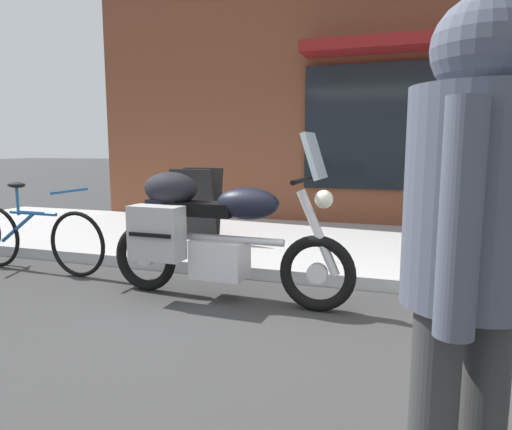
{
  "coord_description": "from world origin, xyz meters",
  "views": [
    {
      "loc": [
        1.13,
        -2.75,
        1.27
      ],
      "look_at": [
        -0.11,
        0.93,
        0.7
      ],
      "focal_mm": 32.66,
      "sensor_mm": 36.0,
      "label": 1
    }
  ],
  "objects_px": {
    "parked_bicycle": "(34,237)",
    "pedestrian_walking": "(472,226)",
    "sandwich_board_sign": "(197,204)",
    "touring_motorcycle": "(209,230)"
  },
  "relations": [
    {
      "from": "touring_motorcycle",
      "to": "parked_bicycle",
      "type": "bearing_deg",
      "value": 173.35
    },
    {
      "from": "parked_bicycle",
      "to": "pedestrian_walking",
      "type": "bearing_deg",
      "value": -30.71
    },
    {
      "from": "pedestrian_walking",
      "to": "parked_bicycle",
      "type": "bearing_deg",
      "value": 149.29
    },
    {
      "from": "parked_bicycle",
      "to": "sandwich_board_sign",
      "type": "xyz_separation_m",
      "value": [
        1.08,
        1.57,
        0.2
      ]
    },
    {
      "from": "parked_bicycle",
      "to": "touring_motorcycle",
      "type": "bearing_deg",
      "value": -6.65
    },
    {
      "from": "touring_motorcycle",
      "to": "pedestrian_walking",
      "type": "height_order",
      "value": "pedestrian_walking"
    },
    {
      "from": "pedestrian_walking",
      "to": "sandwich_board_sign",
      "type": "distance_m",
      "value": 4.71
    },
    {
      "from": "sandwich_board_sign",
      "to": "parked_bicycle",
      "type": "bearing_deg",
      "value": -124.49
    },
    {
      "from": "pedestrian_walking",
      "to": "sandwich_board_sign",
      "type": "xyz_separation_m",
      "value": [
        -2.71,
        3.82,
        -0.48
      ]
    },
    {
      "from": "touring_motorcycle",
      "to": "parked_bicycle",
      "type": "relative_size",
      "value": 1.24
    }
  ]
}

